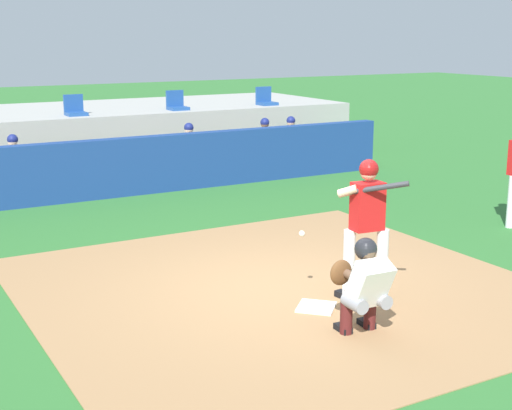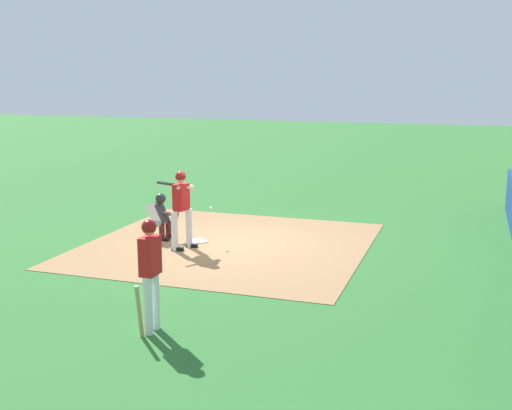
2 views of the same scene
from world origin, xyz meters
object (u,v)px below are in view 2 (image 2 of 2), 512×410
catcher_crouched (162,215)px  on_deck_batter (150,268)px  home_plate (197,241)px  batter_at_plate (182,205)px

catcher_crouched → on_deck_batter: (5.22, 2.46, 0.41)m
home_plate → catcher_crouched: size_ratio=0.26×
catcher_crouched → batter_at_plate: bearing=51.4°
home_plate → on_deck_batter: bearing=16.6°
home_plate → on_deck_batter: on_deck_batter is taller
batter_at_plate → on_deck_batter: batter_at_plate is taller
batter_at_plate → on_deck_batter: size_ratio=1.01×
batter_at_plate → on_deck_batter: bearing=19.4°
catcher_crouched → on_deck_batter: on_deck_batter is taller
batter_at_plate → catcher_crouched: batter_at_plate is taller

